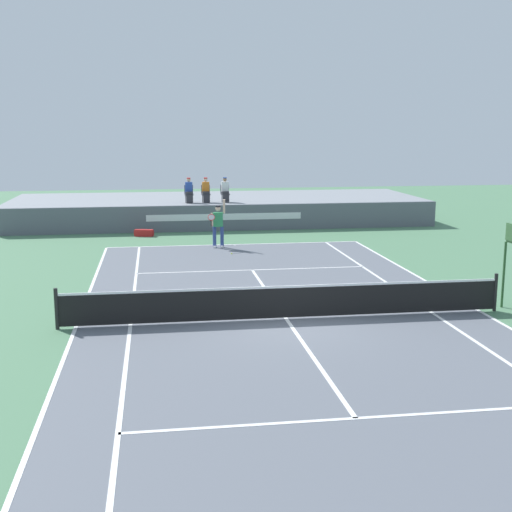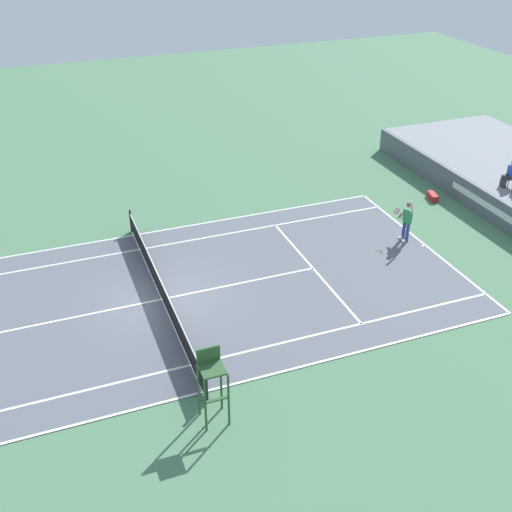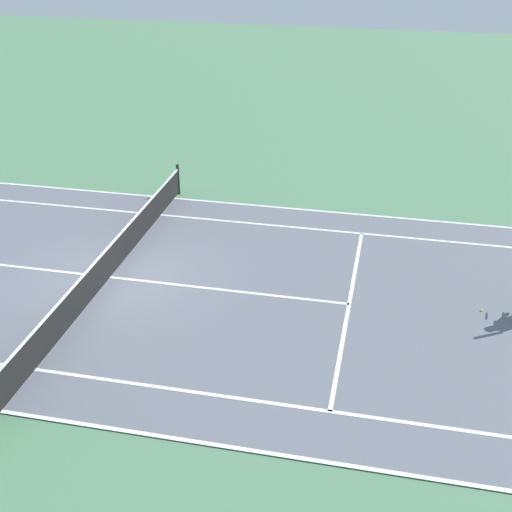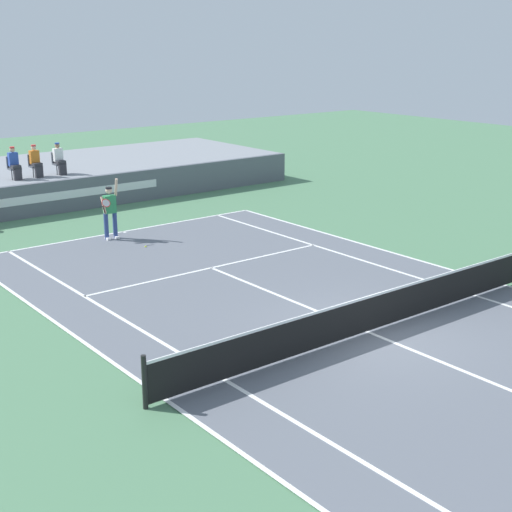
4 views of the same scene
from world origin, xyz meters
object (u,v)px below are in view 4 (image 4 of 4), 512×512
at_px(spectator_seated_1, 35,162).
at_px(tennis_player, 110,211).
at_px(spectator_seated_2, 59,159).
at_px(tennis_ball, 146,247).
at_px(spectator_seated_0, 14,164).

distance_m(spectator_seated_1, tennis_player, 6.19).
relative_size(spectator_seated_2, tennis_ball, 18.60).
distance_m(spectator_seated_0, tennis_player, 6.26).
bearing_deg(tennis_ball, spectator_seated_0, 99.47).
bearing_deg(spectator_seated_0, tennis_player, -81.61).
relative_size(spectator_seated_1, tennis_player, 0.61).
relative_size(spectator_seated_0, spectator_seated_2, 1.00).
relative_size(spectator_seated_0, tennis_player, 0.61).
height_order(spectator_seated_2, tennis_ball, spectator_seated_2).
height_order(spectator_seated_0, tennis_ball, spectator_seated_0).
distance_m(tennis_player, tennis_ball, 1.94).
xyz_separation_m(spectator_seated_2, tennis_player, (-0.95, -6.12, -0.91)).
bearing_deg(spectator_seated_1, tennis_player, -89.62).
distance_m(spectator_seated_1, spectator_seated_2, 0.99).
bearing_deg(spectator_seated_0, spectator_seated_2, 0.00).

